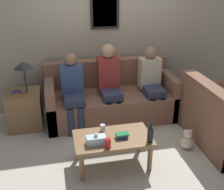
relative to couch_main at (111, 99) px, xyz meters
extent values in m
plane|color=beige|center=(0.00, -0.56, -0.31)|extent=(16.00, 16.00, 0.00)
cube|color=#9E937F|center=(0.00, 0.50, 0.99)|extent=(9.00, 0.06, 2.60)
cube|color=black|center=(0.00, 0.45, 1.39)|extent=(0.48, 0.02, 0.60)
cube|color=silver|center=(0.00, 0.45, 1.39)|extent=(0.40, 0.01, 0.52)
cube|color=brown|center=(0.00, -0.06, -0.09)|extent=(2.12, 0.95, 0.44)
cube|color=brown|center=(0.00, 0.32, 0.37)|extent=(2.12, 0.20, 0.47)
cube|color=brown|center=(-0.99, -0.06, 0.04)|extent=(0.14, 0.95, 0.70)
cube|color=brown|center=(0.99, -0.06, 0.04)|extent=(0.14, 0.95, 0.70)
cube|color=brown|center=(1.11, -1.14, 0.37)|extent=(0.20, 1.32, 0.47)
cube|color=brown|center=(1.49, -0.55, 0.04)|extent=(0.95, 0.14, 0.70)
cube|color=olive|center=(-0.25, -1.32, 0.07)|extent=(0.96, 0.56, 0.04)
cylinder|color=olive|center=(-0.68, -1.54, -0.13)|extent=(0.06, 0.06, 0.37)
cylinder|color=olive|center=(0.17, -1.54, -0.13)|extent=(0.06, 0.06, 0.37)
cylinder|color=olive|center=(-0.68, -1.11, -0.13)|extent=(0.06, 0.06, 0.37)
cylinder|color=olive|center=(0.17, -1.11, -0.13)|extent=(0.06, 0.06, 0.37)
cube|color=olive|center=(-1.40, -0.08, -0.02)|extent=(0.52, 0.52, 0.58)
cylinder|color=#262628|center=(-1.34, -0.08, 0.48)|extent=(0.02, 0.02, 0.41)
cone|color=#2D2D33|center=(-1.34, -0.08, 0.71)|extent=(0.28, 0.28, 0.10)
cube|color=beige|center=(-1.48, -0.10, 0.28)|extent=(0.10, 0.08, 0.02)
cube|color=red|center=(-1.48, -0.10, 0.30)|extent=(0.12, 0.07, 0.02)
cube|color=navy|center=(-1.48, -0.10, 0.31)|extent=(0.13, 0.08, 0.02)
cylinder|color=black|center=(0.16, -1.52, 0.19)|extent=(0.07, 0.07, 0.19)
cylinder|color=black|center=(0.16, -1.52, 0.32)|extent=(0.03, 0.03, 0.08)
cylinder|color=silver|center=(-0.35, -1.15, 0.14)|extent=(0.07, 0.07, 0.09)
cube|color=navy|center=(-0.15, -1.36, 0.11)|extent=(0.13, 0.10, 0.02)
cube|color=navy|center=(-0.15, -1.36, 0.12)|extent=(0.15, 0.10, 0.02)
cube|color=#237547|center=(-0.15, -1.36, 0.14)|extent=(0.16, 0.10, 0.02)
cylinder|color=red|center=(-0.36, -1.54, 0.16)|extent=(0.07, 0.07, 0.12)
cube|color=silver|center=(-0.48, -1.42, 0.14)|extent=(0.23, 0.12, 0.10)
sphere|color=white|center=(-0.48, -1.42, 0.21)|extent=(0.05, 0.05, 0.05)
cube|color=#2D334C|center=(-0.64, -0.31, 0.18)|extent=(0.31, 0.42, 0.14)
cylinder|color=#2D334C|center=(-0.72, -0.52, -0.09)|extent=(0.11, 0.11, 0.44)
cylinder|color=#2D334C|center=(-0.57, -0.52, -0.09)|extent=(0.11, 0.11, 0.44)
cube|color=#33477A|center=(-0.64, -0.09, 0.43)|extent=(0.34, 0.22, 0.49)
sphere|color=#8C664C|center=(-0.64, -0.09, 0.76)|extent=(0.19, 0.19, 0.19)
cube|color=#2D334C|center=(-0.05, -0.23, 0.18)|extent=(0.31, 0.41, 0.14)
cylinder|color=#2D334C|center=(-0.12, -0.44, -0.09)|extent=(0.11, 0.11, 0.44)
cylinder|color=#2D334C|center=(0.03, -0.44, -0.09)|extent=(0.11, 0.11, 0.44)
cube|color=maroon|center=(-0.05, -0.03, 0.46)|extent=(0.34, 0.22, 0.55)
sphere|color=tan|center=(-0.05, -0.03, 0.83)|extent=(0.22, 0.22, 0.22)
cube|color=#2D334C|center=(0.66, -0.24, 0.18)|extent=(0.31, 0.44, 0.14)
cylinder|color=#2D334C|center=(0.58, -0.46, -0.09)|extent=(0.11, 0.11, 0.44)
cylinder|color=#2D334C|center=(0.73, -0.46, -0.09)|extent=(0.11, 0.11, 0.44)
cube|color=beige|center=(0.66, -0.02, 0.43)|extent=(0.34, 0.22, 0.50)
sphere|color=#8C664C|center=(0.66, -0.02, 0.77)|extent=(0.20, 0.20, 0.20)
sphere|color=beige|center=(0.84, -1.20, -0.22)|extent=(0.19, 0.19, 0.19)
sphere|color=beige|center=(0.84, -1.20, -0.08)|extent=(0.12, 0.12, 0.12)
sphere|color=beige|center=(0.79, -1.20, -0.03)|extent=(0.04, 0.04, 0.04)
sphere|color=beige|center=(0.88, -1.20, -0.03)|extent=(0.04, 0.04, 0.04)
sphere|color=#FFEAD1|center=(0.84, -1.25, -0.08)|extent=(0.05, 0.05, 0.05)
camera|label=1|loc=(-0.89, -4.23, 1.99)|focal=45.00mm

